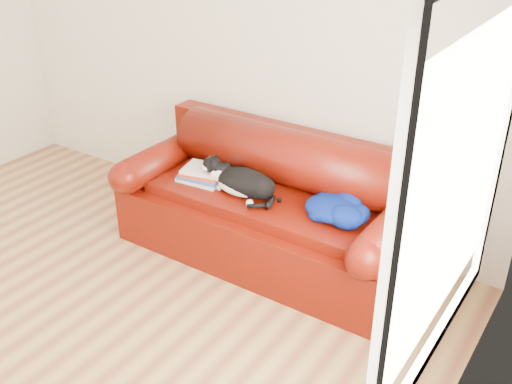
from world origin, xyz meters
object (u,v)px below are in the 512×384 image
(book_stack, at_px, (204,174))
(cat, at_px, (244,183))
(sofa_base, at_px, (267,226))
(blanket, at_px, (336,208))

(book_stack, xyz_separation_m, cat, (0.37, -0.03, 0.04))
(sofa_base, distance_m, blanket, 0.63)
(book_stack, distance_m, cat, 0.37)
(book_stack, height_order, blanket, blanket)
(sofa_base, relative_size, blanket, 4.49)
(cat, bearing_deg, sofa_base, 47.19)
(book_stack, relative_size, cat, 0.54)
(sofa_base, xyz_separation_m, blanket, (0.54, -0.03, 0.32))
(sofa_base, height_order, blanket, blanket)
(sofa_base, bearing_deg, cat, -138.56)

